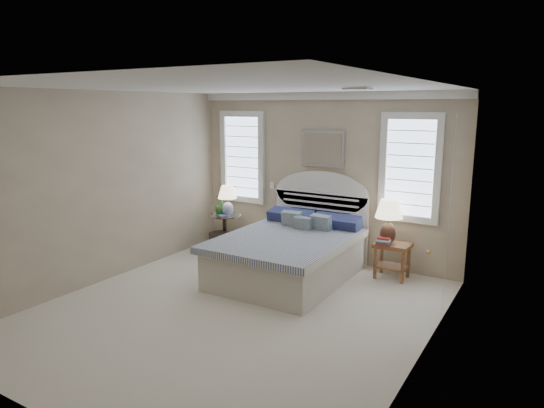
{
  "coord_description": "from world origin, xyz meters",
  "views": [
    {
      "loc": [
        3.29,
        -4.56,
        2.49
      ],
      "look_at": [
        -0.06,
        1.0,
        1.17
      ],
      "focal_mm": 32.0,
      "sensor_mm": 36.0,
      "label": 1
    }
  ],
  "objects_px": {
    "bed": "(291,251)",
    "lamp_right": "(389,216)",
    "side_table_left": "(225,228)",
    "nightstand_right": "(392,253)",
    "floor_pot": "(220,243)",
    "lamp_left": "(227,197)"
  },
  "relations": [
    {
      "from": "bed",
      "to": "lamp_right",
      "type": "relative_size",
      "value": 3.51
    },
    {
      "from": "side_table_left",
      "to": "nightstand_right",
      "type": "bearing_deg",
      "value": 1.94
    },
    {
      "from": "side_table_left",
      "to": "nightstand_right",
      "type": "distance_m",
      "value": 2.95
    },
    {
      "from": "side_table_left",
      "to": "bed",
      "type": "bearing_deg",
      "value": -19.74
    },
    {
      "from": "floor_pot",
      "to": "lamp_right",
      "type": "distance_m",
      "value": 2.95
    },
    {
      "from": "lamp_left",
      "to": "floor_pot",
      "type": "bearing_deg",
      "value": -109.53
    },
    {
      "from": "nightstand_right",
      "to": "bed",
      "type": "bearing_deg",
      "value": -151.97
    },
    {
      "from": "side_table_left",
      "to": "nightstand_right",
      "type": "xyz_separation_m",
      "value": [
        2.95,
        0.1,
        -0.0
      ]
    },
    {
      "from": "bed",
      "to": "nightstand_right",
      "type": "relative_size",
      "value": 4.29
    },
    {
      "from": "floor_pot",
      "to": "lamp_right",
      "type": "xyz_separation_m",
      "value": [
        2.84,
        0.28,
        0.75
      ]
    },
    {
      "from": "bed",
      "to": "floor_pot",
      "type": "relative_size",
      "value": 5.95
    },
    {
      "from": "nightstand_right",
      "to": "lamp_right",
      "type": "bearing_deg",
      "value": -172.6
    },
    {
      "from": "nightstand_right",
      "to": "floor_pot",
      "type": "bearing_deg",
      "value": -174.34
    },
    {
      "from": "bed",
      "to": "lamp_left",
      "type": "xyz_separation_m",
      "value": [
        -1.56,
        0.56,
        0.57
      ]
    },
    {
      "from": "lamp_left",
      "to": "lamp_right",
      "type": "height_order",
      "value": "lamp_right"
    },
    {
      "from": "bed",
      "to": "side_table_left",
      "type": "distance_m",
      "value": 1.75
    },
    {
      "from": "side_table_left",
      "to": "nightstand_right",
      "type": "height_order",
      "value": "side_table_left"
    },
    {
      "from": "lamp_right",
      "to": "side_table_left",
      "type": "bearing_deg",
      "value": -178.21
    },
    {
      "from": "nightstand_right",
      "to": "floor_pot",
      "type": "xyz_separation_m",
      "value": [
        -2.92,
        -0.29,
        -0.21
      ]
    },
    {
      "from": "floor_pot",
      "to": "lamp_left",
      "type": "height_order",
      "value": "lamp_left"
    },
    {
      "from": "lamp_left",
      "to": "lamp_right",
      "type": "distance_m",
      "value": 2.79
    },
    {
      "from": "bed",
      "to": "nightstand_right",
      "type": "height_order",
      "value": "bed"
    }
  ]
}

